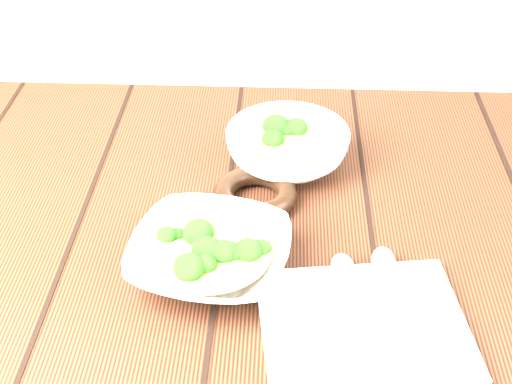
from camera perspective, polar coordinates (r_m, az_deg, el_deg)
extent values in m
cube|color=#341A0E|center=(0.98, -1.40, -3.79)|extent=(1.20, 0.80, 0.04)
imported|color=white|center=(0.89, -3.70, -5.18)|extent=(0.23, 0.23, 0.05)
cylinder|color=olive|center=(0.88, -3.74, -4.50)|extent=(0.16, 0.16, 0.00)
ellipsoid|color=#2B801C|center=(0.88, -2.49, -4.02)|extent=(0.03, 0.03, 0.02)
ellipsoid|color=#2B801C|center=(0.90, -2.80, -2.98)|extent=(0.03, 0.03, 0.02)
ellipsoid|color=#2B801C|center=(0.91, -4.95, -2.54)|extent=(0.03, 0.03, 0.02)
ellipsoid|color=#2B801C|center=(0.88, -5.24, -4.03)|extent=(0.03, 0.03, 0.02)
ellipsoid|color=#2B801C|center=(0.86, -5.70, -5.26)|extent=(0.03, 0.03, 0.02)
ellipsoid|color=#2B801C|center=(0.84, -3.82, -6.46)|extent=(0.03, 0.03, 0.02)
ellipsoid|color=#2B801C|center=(0.86, -2.34, -4.95)|extent=(0.03, 0.03, 0.02)
imported|color=white|center=(1.08, 2.53, 3.54)|extent=(0.24, 0.24, 0.06)
cylinder|color=olive|center=(1.07, 2.55, 4.39)|extent=(0.15, 0.15, 0.00)
ellipsoid|color=#2B801C|center=(1.07, 3.52, 4.78)|extent=(0.03, 0.03, 0.03)
ellipsoid|color=#2B801C|center=(1.09, 2.60, 5.51)|extent=(0.03, 0.03, 0.03)
ellipsoid|color=#2B801C|center=(1.08, 0.38, 5.10)|extent=(0.03, 0.03, 0.03)
ellipsoid|color=#2B801C|center=(1.05, 1.82, 4.15)|extent=(0.03, 0.03, 0.03)
ellipsoid|color=#2B801C|center=(1.04, 3.65, 3.79)|extent=(0.03, 0.03, 0.03)
torus|color=black|center=(1.01, -0.07, -0.16)|extent=(0.13, 0.13, 0.03)
cube|color=beige|center=(0.84, 8.58, -10.51)|extent=(0.26, 0.22, 0.01)
cylinder|color=#B3B09E|center=(0.83, 7.63, -10.28)|extent=(0.01, 0.15, 0.01)
ellipsoid|color=#B3B09E|center=(0.89, 6.97, -6.07)|extent=(0.03, 0.06, 0.01)
cylinder|color=#B3B09E|center=(0.84, 10.30, -9.55)|extent=(0.02, 0.15, 0.01)
ellipsoid|color=#B3B09E|center=(0.91, 10.16, -5.48)|extent=(0.03, 0.06, 0.01)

